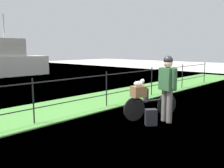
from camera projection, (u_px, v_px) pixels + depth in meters
ground_plane at (139, 132)px, 5.57m from camera, size 60.00×60.00×0.00m
grass_strip at (58, 109)px, 7.63m from camera, size 27.00×2.40×0.03m
iron_fence at (75, 91)px, 6.97m from camera, size 18.04×0.04×1.14m
bicycle_main at (150, 106)px, 6.63m from camera, size 1.61×0.61×0.62m
wooden_crate at (138, 91)px, 6.39m from camera, size 0.42×0.38×0.28m
terrier_dog at (139, 83)px, 6.37m from camera, size 0.32×0.23×0.18m
cyclist_person at (167, 83)px, 6.22m from camera, size 0.38×0.51×1.68m
backpack_on_paving at (151, 117)px, 6.03m from camera, size 0.33×0.32×0.40m
mooring_bollard at (146, 95)px, 8.70m from camera, size 0.20×0.20×0.48m
moored_boat_mid at (6, 62)px, 16.81m from camera, size 5.70×1.73×4.15m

